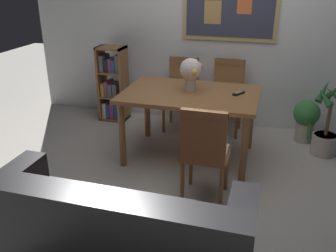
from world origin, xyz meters
TOP-DOWN VIEW (x-y plane):
  - ground_plane at (0.00, 0.00)m, footprint 12.00×12.00m
  - wall_back_with_painting at (0.00, 1.55)m, footprint 5.20×0.14m
  - dining_table at (-0.13, 0.40)m, footprint 1.41×0.95m
  - dining_chair_near_right at (0.19, -0.42)m, footprint 0.40×0.41m
  - dining_chair_far_left at (-0.42, 1.20)m, footprint 0.40×0.41m
  - dining_chair_far_right at (0.15, 1.26)m, footprint 0.40×0.41m
  - leather_couch at (-0.23, -1.48)m, footprint 1.80×0.84m
  - bookshelf at (-1.39, 1.21)m, footprint 0.36×0.28m
  - potted_ivy at (1.12, 1.18)m, footprint 0.31×0.31m
  - potted_palm at (1.32, 0.87)m, footprint 0.38×0.39m
  - flower_vase at (-0.14, 0.46)m, footprint 0.24×0.23m
  - tv_remote at (0.36, 0.47)m, footprint 0.12×0.16m

SIDE VIEW (x-z plane):
  - ground_plane at x=0.00m, z-range 0.00..0.00m
  - potted_ivy at x=1.12m, z-range 0.04..0.55m
  - leather_couch at x=-0.23m, z-range -0.11..0.73m
  - potted_palm at x=1.32m, z-range -0.11..0.74m
  - bookshelf at x=-1.39m, z-range -0.03..0.98m
  - dining_chair_near_right at x=0.19m, z-range 0.08..0.99m
  - dining_chair_far_left at x=-0.42m, z-range 0.08..0.99m
  - dining_chair_far_right at x=0.15m, z-range 0.08..0.99m
  - dining_table at x=-0.13m, z-range 0.28..1.03m
  - tv_remote at x=0.36m, z-range 0.75..0.77m
  - flower_vase at x=-0.14m, z-range 0.79..1.13m
  - wall_back_with_painting at x=0.00m, z-range 0.00..2.60m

